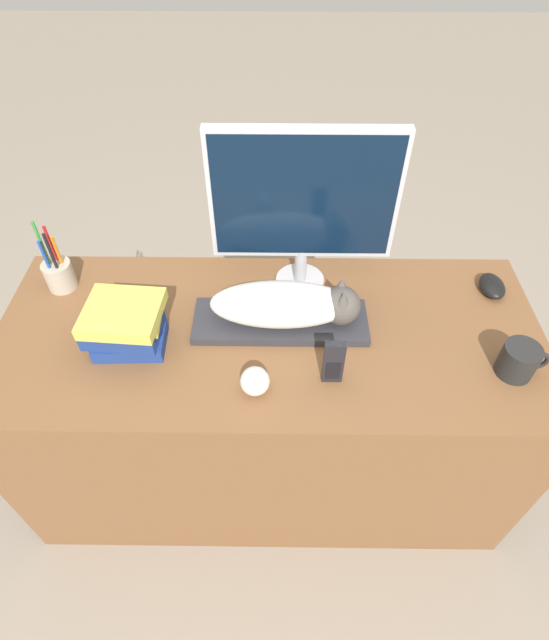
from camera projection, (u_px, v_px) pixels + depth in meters
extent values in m
plane|color=gray|center=(269.00, 547.00, 1.66)|extent=(12.00, 12.00, 0.00)
cube|color=brown|center=(270.00, 407.00, 1.62)|extent=(1.50, 0.63, 0.72)
cube|color=#2D2D33|center=(280.00, 322.00, 1.37)|extent=(0.47, 0.16, 0.02)
ellipsoid|color=white|center=(281.00, 304.00, 1.32)|extent=(0.37, 0.14, 0.11)
sphere|color=#4C4742|center=(341.00, 306.00, 1.32)|extent=(0.11, 0.11, 0.11)
cone|color=#4C4742|center=(343.00, 299.00, 1.26)|extent=(0.04, 0.04, 0.04)
cone|color=#4C4742|center=(342.00, 285.00, 1.30)|extent=(0.04, 0.04, 0.04)
cylinder|color=#B7B7BC|center=(300.00, 281.00, 1.49)|extent=(0.14, 0.14, 0.02)
cylinder|color=#B7B7BC|center=(301.00, 264.00, 1.44)|extent=(0.04, 0.04, 0.11)
cube|color=#B7B7BC|center=(304.00, 196.00, 1.28)|extent=(0.49, 0.03, 0.37)
cube|color=black|center=(304.00, 198.00, 1.27)|extent=(0.47, 0.01, 0.34)
ellipsoid|color=black|center=(492.00, 286.00, 1.45)|extent=(0.07, 0.11, 0.04)
cylinder|color=black|center=(518.00, 360.00, 1.23)|extent=(0.09, 0.09, 0.09)
torus|color=black|center=(537.00, 361.00, 1.23)|extent=(0.06, 0.01, 0.06)
cylinder|color=#B2A893|center=(60.00, 275.00, 1.45)|extent=(0.08, 0.08, 0.09)
cylinder|color=orange|center=(60.00, 257.00, 1.41)|extent=(0.01, 0.01, 0.14)
cylinder|color=#B21E1E|center=(53.00, 251.00, 1.41)|extent=(0.01, 0.01, 0.17)
cylinder|color=#338C38|center=(44.00, 250.00, 1.39)|extent=(0.01, 0.01, 0.19)
cylinder|color=#1E47B2|center=(47.00, 262.00, 1.40)|extent=(0.01, 0.01, 0.14)
cylinder|color=black|center=(53.00, 259.00, 1.39)|extent=(0.01, 0.01, 0.17)
sphere|color=silver|center=(255.00, 381.00, 1.20)|extent=(0.07, 0.07, 0.07)
cube|color=black|center=(334.00, 362.00, 1.20)|extent=(0.05, 0.02, 0.13)
cube|color=black|center=(333.00, 371.00, 1.21)|extent=(0.03, 0.00, 0.06)
cube|color=navy|center=(131.00, 340.00, 1.31)|extent=(0.19, 0.13, 0.04)
cube|color=navy|center=(123.00, 329.00, 1.28)|extent=(0.20, 0.14, 0.04)
cube|color=#CCC14C|center=(125.00, 320.00, 1.26)|extent=(0.18, 0.12, 0.02)
cube|color=#CCC14C|center=(122.00, 313.00, 1.23)|extent=(0.20, 0.18, 0.03)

